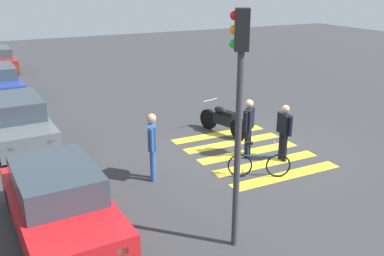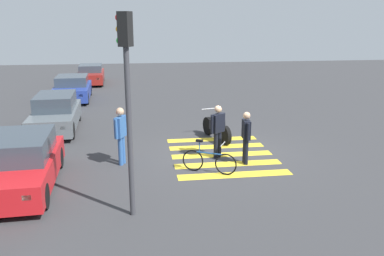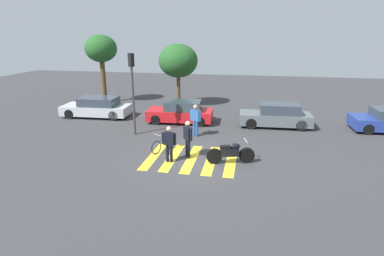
{
  "view_description": "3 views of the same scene",
  "coord_description": "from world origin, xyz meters",
  "views": [
    {
      "loc": [
        -9.98,
        6.94,
        4.94
      ],
      "look_at": [
        0.48,
        1.67,
        0.89
      ],
      "focal_mm": 40.38,
      "sensor_mm": 36.0,
      "label": 1
    },
    {
      "loc": [
        -12.3,
        2.73,
        4.32
      ],
      "look_at": [
        0.17,
        0.98,
        0.92
      ],
      "focal_mm": 37.32,
      "sensor_mm": 36.0,
      "label": 2
    },
    {
      "loc": [
        2.57,
        -13.05,
        5.55
      ],
      "look_at": [
        -0.22,
        1.24,
        1.09
      ],
      "focal_mm": 29.29,
      "sensor_mm": 36.0,
      "label": 3
    }
  ],
  "objects": [
    {
      "name": "car_maroon_wagon",
      "position": [
        16.5,
        5.9,
        0.64
      ],
      "size": [
        4.21,
        1.93,
        1.31
      ],
      "color": "black",
      "rests_on": "ground_plane"
    },
    {
      "name": "leaning_bicycle",
      "position": [
        -1.53,
        0.73,
        0.36
      ],
      "size": [
        0.79,
        1.48,
        0.98
      ],
      "color": "black",
      "rests_on": "ground_plane"
    },
    {
      "name": "car_red_convertible",
      "position": [
        -1.85,
        5.85,
        0.66
      ],
      "size": [
        4.19,
        1.94,
        1.39
      ],
      "color": "black",
      "rests_on": "ground_plane"
    },
    {
      "name": "crosswalk_stripes",
      "position": [
        0.0,
        0.0,
        0.0
      ],
      "size": [
        4.05,
        3.35,
        0.01
      ],
      "color": "yellow",
      "rests_on": "ground_plane"
    },
    {
      "name": "police_motorcycle",
      "position": [
        1.77,
        -0.16,
        0.48
      ],
      "size": [
        2.11,
        0.82,
        1.07
      ],
      "color": "black",
      "rests_on": "ground_plane"
    },
    {
      "name": "traffic_light_pole",
      "position": [
        -3.84,
        2.93,
        3.0
      ],
      "size": [
        0.33,
        0.36,
        4.5
      ],
      "color": "#38383D",
      "rests_on": "ground_plane"
    },
    {
      "name": "ground_plane",
      "position": [
        0.0,
        0.0,
        0.0
      ],
      "size": [
        60.0,
        60.0,
        0.0
      ],
      "primitive_type": "plane",
      "color": "#38383A"
    },
    {
      "name": "officer_by_motorcycle",
      "position": [
        -0.9,
        -0.54,
        0.93
      ],
      "size": [
        0.66,
        0.23,
        1.65
      ],
      "color": "black",
      "rests_on": "ground_plane"
    },
    {
      "name": "pedestrian_bystander",
      "position": [
        -0.43,
        3.26,
        1.04
      ],
      "size": [
        0.66,
        0.38,
        1.79
      ],
      "color": "#2D5999",
      "rests_on": "ground_plane"
    },
    {
      "name": "car_blue_hatchback",
      "position": [
        10.46,
        6.29,
        0.64
      ],
      "size": [
        4.08,
        2.07,
        1.34
      ],
      "color": "black",
      "rests_on": "ground_plane"
    },
    {
      "name": "officer_on_foot",
      "position": [
        -0.22,
        0.2,
        0.99
      ],
      "size": [
        0.48,
        0.54,
        1.73
      ],
      "color": "black",
      "rests_on": "ground_plane"
    },
    {
      "name": "car_grey_coupe",
      "position": [
        4.07,
        6.02,
        0.68
      ],
      "size": [
        4.33,
        1.86,
        1.44
      ],
      "color": "black",
      "rests_on": "ground_plane"
    }
  ]
}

